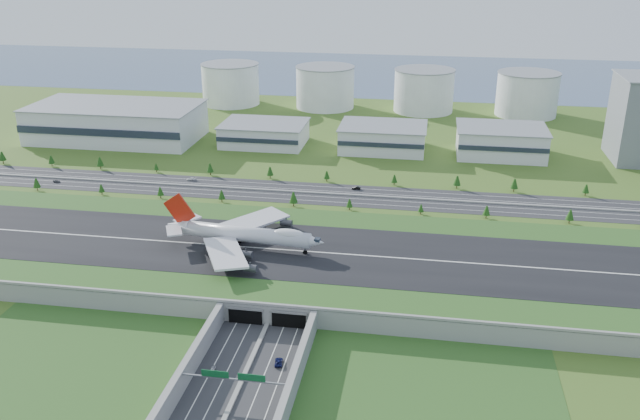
% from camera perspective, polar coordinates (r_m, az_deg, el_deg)
% --- Properties ---
extents(ground, '(1200.00, 1200.00, 0.00)m').
position_cam_1_polar(ground, '(306.17, -2.25, -4.81)').
color(ground, '#405B1C').
rests_on(ground, ground).
extents(airfield_deck, '(520.00, 100.00, 9.20)m').
position_cam_1_polar(airfield_deck, '(304.26, -2.26, -4.13)').
color(airfield_deck, gray).
rests_on(airfield_deck, ground).
extents(underpass_road, '(38.80, 120.40, 8.00)m').
position_cam_1_polar(underpass_road, '(222.41, -7.58, -15.39)').
color(underpass_road, '#28282B').
rests_on(underpass_road, ground).
extents(sign_gantry_near, '(38.70, 0.70, 9.80)m').
position_cam_1_polar(sign_gantry_near, '(223.66, -7.30, -14.01)').
color(sign_gantry_near, gray).
rests_on(sign_gantry_near, ground).
extents(north_expressway, '(560.00, 36.00, 0.12)m').
position_cam_1_polar(north_expressway, '(391.93, 0.53, 1.36)').
color(north_expressway, '#28282B').
rests_on(north_expressway, ground).
extents(tree_row, '(499.99, 48.64, 8.41)m').
position_cam_1_polar(tree_row, '(389.50, 1.31, 1.94)').
color(tree_row, '#3D2819').
rests_on(tree_row, ground).
extents(hangar_west, '(120.00, 60.00, 25.00)m').
position_cam_1_polar(hangar_west, '(521.44, -16.77, 7.08)').
color(hangar_west, silver).
rests_on(hangar_west, ground).
extents(hangar_mid_a, '(58.00, 42.00, 15.00)m').
position_cam_1_polar(hangar_mid_a, '(489.85, -4.71, 6.42)').
color(hangar_mid_a, silver).
rests_on(hangar_mid_a, ground).
extents(hangar_mid_b, '(58.00, 42.00, 17.00)m').
position_cam_1_polar(hangar_mid_b, '(476.53, 5.32, 6.08)').
color(hangar_mid_b, silver).
rests_on(hangar_mid_b, ground).
extents(hangar_mid_c, '(58.00, 42.00, 19.00)m').
position_cam_1_polar(hangar_mid_c, '(477.66, 14.97, 5.59)').
color(hangar_mid_c, silver).
rests_on(hangar_mid_c, ground).
extents(fuel_tank_a, '(50.00, 50.00, 35.00)m').
position_cam_1_polar(fuel_tank_a, '(615.88, -7.54, 10.46)').
color(fuel_tank_a, silver).
rests_on(fuel_tank_a, ground).
extents(fuel_tank_b, '(50.00, 50.00, 35.00)m').
position_cam_1_polar(fuel_tank_b, '(597.07, 0.43, 10.28)').
color(fuel_tank_b, silver).
rests_on(fuel_tank_b, ground).
extents(fuel_tank_c, '(50.00, 50.00, 35.00)m').
position_cam_1_polar(fuel_tank_c, '(590.03, 8.73, 9.89)').
color(fuel_tank_c, silver).
rests_on(fuel_tank_c, ground).
extents(fuel_tank_d, '(50.00, 50.00, 35.00)m').
position_cam_1_polar(fuel_tank_d, '(595.16, 17.04, 9.30)').
color(fuel_tank_d, silver).
rests_on(fuel_tank_d, ground).
extents(bay_water, '(1200.00, 260.00, 0.06)m').
position_cam_1_polar(bay_water, '(762.30, 5.13, 11.40)').
color(bay_water, '#3D5475').
rests_on(bay_water, ground).
extents(boeing_747, '(75.73, 71.31, 23.42)m').
position_cam_1_polar(boeing_747, '(305.07, -6.43, -2.01)').
color(boeing_747, silver).
rests_on(boeing_747, airfield_deck).
extents(car_0, '(1.91, 4.41, 1.48)m').
position_cam_1_polar(car_0, '(239.94, -9.04, -13.13)').
color(car_0, '#BABABF').
rests_on(car_0, ground).
extents(car_2, '(3.45, 6.02, 1.58)m').
position_cam_1_polar(car_2, '(241.11, -3.50, -12.65)').
color(car_2, '#0C113E').
rests_on(car_2, ground).
extents(car_4, '(4.16, 1.70, 1.42)m').
position_cam_1_polar(car_4, '(440.65, -21.31, 2.27)').
color(car_4, '#4F5054').
rests_on(car_4, ground).
extents(car_5, '(5.39, 2.39, 1.72)m').
position_cam_1_polar(car_5, '(399.37, 3.06, 1.86)').
color(car_5, black).
rests_on(car_5, ground).
extents(car_7, '(5.86, 2.44, 1.69)m').
position_cam_1_polar(car_7, '(421.34, -10.79, 2.58)').
color(car_7, white).
rests_on(car_7, ground).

